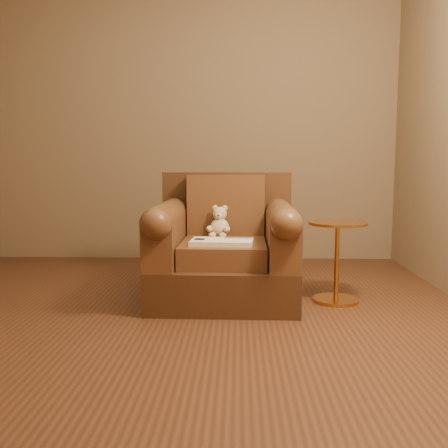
{
  "coord_description": "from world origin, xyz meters",
  "views": [
    {
      "loc": [
        0.49,
        -2.9,
        0.93
      ],
      "look_at": [
        0.39,
        0.42,
        0.53
      ],
      "focal_mm": 40.0,
      "sensor_mm": 36.0,
      "label": 1
    }
  ],
  "objects": [
    {
      "name": "side_table",
      "position": [
        1.15,
        0.43,
        0.29
      ],
      "size": [
        0.39,
        0.39,
        0.55
      ],
      "color": "gold",
      "rests_on": "floor"
    },
    {
      "name": "room",
      "position": [
        0.0,
        0.0,
        1.71
      ],
      "size": [
        4.02,
        4.02,
        2.71
      ],
      "color": "#79644A",
      "rests_on": "ground"
    },
    {
      "name": "armchair",
      "position": [
        0.39,
        0.51,
        0.34
      ],
      "size": [
        0.98,
        0.93,
        0.87
      ],
      "rotation": [
        0.0,
        0.0,
        -0.02
      ],
      "color": "#442816",
      "rests_on": "floor"
    },
    {
      "name": "floor",
      "position": [
        0.0,
        0.0,
        0.0
      ],
      "size": [
        4.0,
        4.0,
        0.0
      ],
      "primitive_type": "plane",
      "color": "#512E1B",
      "rests_on": "ground"
    },
    {
      "name": "teddy_bear",
      "position": [
        0.35,
        0.59,
        0.5
      ],
      "size": [
        0.17,
        0.19,
        0.23
      ],
      "rotation": [
        0.0,
        0.0,
        -0.14
      ],
      "color": "beige",
      "rests_on": "armchair"
    },
    {
      "name": "guidebook",
      "position": [
        0.38,
        0.28,
        0.43
      ],
      "size": [
        0.42,
        0.27,
        0.03
      ],
      "rotation": [
        0.0,
        0.0,
        -0.07
      ],
      "color": "beige",
      "rests_on": "armchair"
    }
  ]
}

